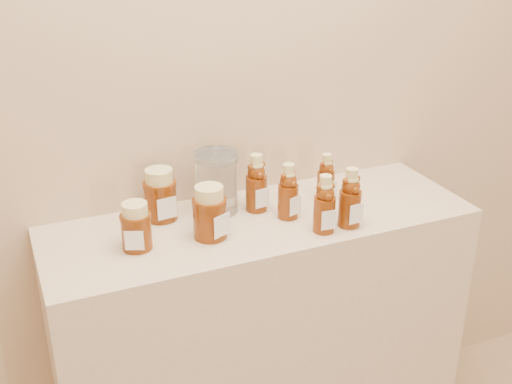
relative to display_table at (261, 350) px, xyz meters
name	(u,v)px	position (x,y,z in m)	size (l,w,h in m)	color
wall_back	(233,42)	(0.00, 0.20, 0.90)	(3.50, 0.02, 2.70)	tan
display_table	(261,350)	(0.00, 0.00, 0.00)	(1.20, 0.40, 0.90)	#C2AB8D
bear_bottle_back_left	(256,179)	(0.01, 0.06, 0.54)	(0.06, 0.06, 0.19)	#561F06
bear_bottle_back_mid	(288,188)	(0.07, -0.02, 0.54)	(0.06, 0.06, 0.18)	#561F06
bear_bottle_back_right	(326,174)	(0.22, 0.05, 0.53)	(0.05, 0.05, 0.16)	#561F06
bear_bottle_front_left	(325,200)	(0.12, -0.13, 0.54)	(0.06, 0.06, 0.18)	#561F06
bear_bottle_front_right	(350,194)	(0.20, -0.13, 0.54)	(0.06, 0.06, 0.19)	#561F06
honey_jar_left	(136,226)	(-0.35, -0.02, 0.51)	(0.08, 0.08, 0.13)	#561F06
honey_jar_back	(160,194)	(-0.25, 0.11, 0.52)	(0.09, 0.09, 0.15)	#561F06
honey_jar_front	(210,212)	(-0.16, -0.04, 0.52)	(0.09, 0.09, 0.14)	#561F06
glass_canister	(217,180)	(-0.09, 0.10, 0.55)	(0.12, 0.12, 0.19)	white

